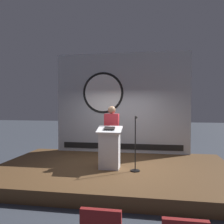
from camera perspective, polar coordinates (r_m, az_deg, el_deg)
The scene contains 6 objects.
ground_plane at distance 6.49m, azimuth 0.31°, elevation -15.89°, with size 40.00×40.00×0.00m, color #383D47.
stage_platform at distance 6.45m, azimuth 0.31°, elevation -14.63°, with size 6.40×4.00×0.30m, color brown.
banner_display at distance 8.02m, azimuth 2.22°, elevation 2.26°, with size 4.65×0.12×3.47m.
podium at distance 6.09m, azimuth -0.62°, elevation -8.98°, with size 0.64×0.50×1.10m.
speaker_person at distance 6.52m, azimuth -0.07°, elevation -5.58°, with size 0.40×0.26×1.64m.
microphone_stand at distance 5.92m, azimuth 5.83°, elevation -9.84°, with size 0.24×0.49×1.39m.
Camera 1 is at (0.97, -6.11, 1.99)m, focal length 36.75 mm.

